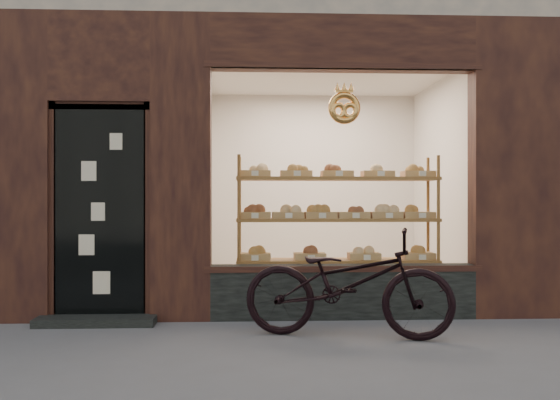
{
  "coord_description": "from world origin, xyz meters",
  "views": [
    {
      "loc": [
        -0.51,
        -4.24,
        1.22
      ],
      "look_at": [
        -0.2,
        2.0,
        1.22
      ],
      "focal_mm": 40.0,
      "sensor_mm": 36.0,
      "label": 1
    }
  ],
  "objects": [
    {
      "name": "display_shelf",
      "position": [
        0.45,
        2.55,
        0.89
      ],
      "size": [
        2.2,
        0.45,
        1.7
      ],
      "color": "olive",
      "rests_on": "ground"
    },
    {
      "name": "bicycle",
      "position": [
        0.36,
        1.24,
        0.49
      ],
      "size": [
        1.95,
        1.08,
        0.97
      ],
      "primitive_type": "imported",
      "rotation": [
        0.0,
        0.0,
        1.32
      ],
      "color": "black",
      "rests_on": "ground"
    },
    {
      "name": "ground",
      "position": [
        0.0,
        0.0,
        0.0
      ],
      "size": [
        90.0,
        90.0,
        0.0
      ],
      "primitive_type": "plane",
      "color": "#555556"
    }
  ]
}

